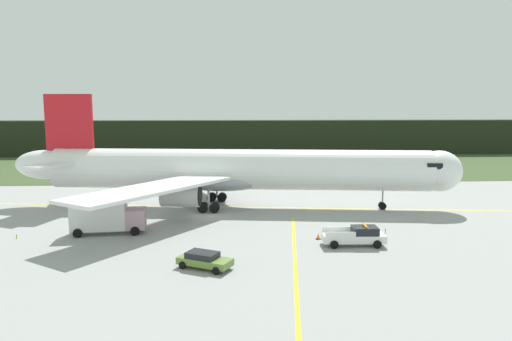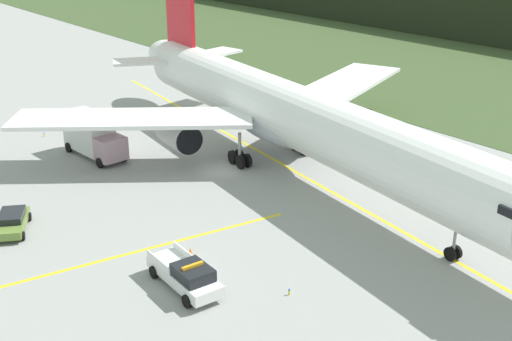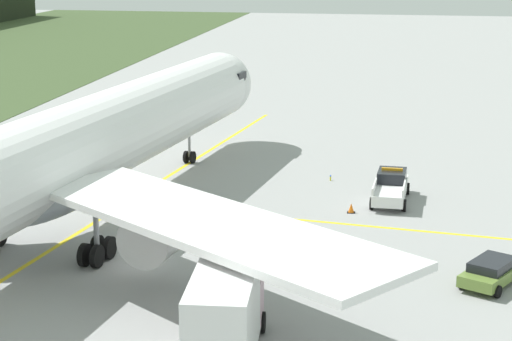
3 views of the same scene
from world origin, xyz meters
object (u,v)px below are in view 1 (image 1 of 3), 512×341
at_px(apron_cone, 318,236).
at_px(airliner, 233,170).
at_px(catering_truck, 106,214).
at_px(staff_car, 204,260).
at_px(ops_pickup_truck, 356,236).

bearing_deg(apron_cone, airliner, 117.95).
distance_m(catering_truck, apron_cone, 21.41).
distance_m(catering_truck, staff_car, 15.20).
height_order(airliner, apron_cone, airliner).
xyz_separation_m(ops_pickup_truck, apron_cone, (-3.07, 2.27, -0.61)).
bearing_deg(airliner, staff_car, -96.54).
height_order(catering_truck, apron_cone, catering_truck).
height_order(ops_pickup_truck, staff_car, ops_pickup_truck).
distance_m(staff_car, apron_cone, 13.09).
xyz_separation_m(airliner, ops_pickup_truck, (11.11, -17.43, -3.85)).
relative_size(airliner, ops_pickup_truck, 9.74).
relative_size(staff_car, apron_cone, 7.81).
bearing_deg(apron_cone, staff_car, -144.54).
height_order(ops_pickup_truck, catering_truck, catering_truck).
height_order(airliner, ops_pickup_truck, airliner).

